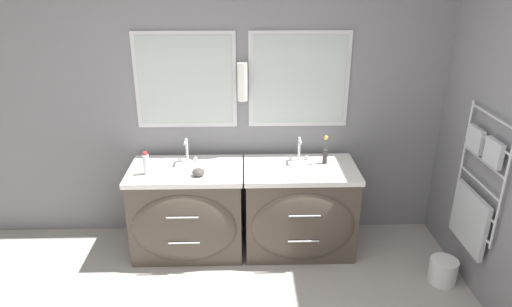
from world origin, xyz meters
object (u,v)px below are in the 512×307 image
at_px(flower_vase, 325,153).
at_px(waste_bin, 443,270).
at_px(amenity_bowl, 198,172).
at_px(vanity_right, 300,209).
at_px(vanity_left, 188,211).
at_px(toiletry_bottle, 146,164).

distance_m(flower_vase, waste_bin, 1.33).
bearing_deg(amenity_bowl, vanity_right, 6.98).
xyz_separation_m(vanity_left, waste_bin, (2.08, -0.49, -0.29)).
bearing_deg(toiletry_bottle, flower_vase, 6.83).
bearing_deg(flower_vase, waste_bin, -34.40).
bearing_deg(flower_vase, amenity_bowl, -168.24).
bearing_deg(waste_bin, toiletry_bottle, 169.70).
distance_m(vanity_right, waste_bin, 1.25).
height_order(amenity_bowl, flower_vase, flower_vase).
bearing_deg(vanity_left, amenity_bowl, -40.52).
distance_m(toiletry_bottle, waste_bin, 2.55).
bearing_deg(flower_vase, toiletry_bottle, -173.17).
distance_m(vanity_left, waste_bin, 2.16).
bearing_deg(vanity_right, toiletry_bottle, -177.28).
bearing_deg(waste_bin, amenity_bowl, 168.75).
xyz_separation_m(vanity_right, amenity_bowl, (-0.85, -0.10, 0.42)).
distance_m(toiletry_bottle, amenity_bowl, 0.43).
xyz_separation_m(vanity_left, vanity_right, (0.97, 0.00, 0.00)).
height_order(amenity_bowl, waste_bin, amenity_bowl).
xyz_separation_m(vanity_right, flower_vase, (0.22, 0.12, 0.48)).
xyz_separation_m(amenity_bowl, flower_vase, (1.07, 0.22, 0.07)).
height_order(vanity_right, waste_bin, vanity_right).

